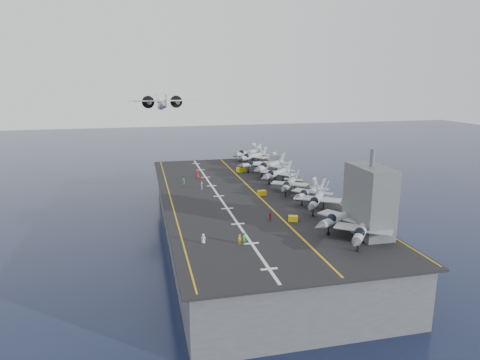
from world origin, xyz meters
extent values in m
plane|color=#142135|center=(0.00, 0.00, 0.00)|extent=(500.00, 500.00, 0.00)
cube|color=#56595E|center=(0.00, 0.00, 5.00)|extent=(36.00, 90.00, 10.00)
cube|color=black|center=(0.00, 0.00, 10.20)|extent=(38.00, 92.00, 0.40)
cube|color=gold|center=(3.00, 0.00, 10.42)|extent=(0.35, 90.00, 0.02)
cube|color=silver|center=(-6.00, 0.00, 10.42)|extent=(0.50, 90.00, 0.02)
cube|color=gold|center=(-17.00, 0.00, 10.42)|extent=(0.25, 90.00, 0.02)
cube|color=gold|center=(18.50, 0.00, 10.42)|extent=(0.25, 90.00, 0.02)
imported|color=silver|center=(-13.70, -28.12, 11.22)|extent=(1.08, 0.81, 1.65)
imported|color=#F0AE1A|center=(-7.92, -29.86, 11.24)|extent=(1.06, 0.76, 1.68)
imported|color=#268C33|center=(-12.73, 13.34, 11.19)|extent=(0.92, 1.11, 1.58)
imported|color=silver|center=(-8.93, 7.07, 11.37)|extent=(0.81, 1.19, 1.94)
imported|color=#B21919|center=(-8.22, 19.60, 11.41)|extent=(1.31, 0.96, 2.03)
imported|color=green|center=(-7.28, -30.04, 11.43)|extent=(1.48, 1.40, 2.06)
imported|color=#B21919|center=(0.39, -19.61, 11.22)|extent=(1.17, 1.11, 1.63)
camera|label=1|loc=(-22.87, -93.97, 36.85)|focal=32.00mm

